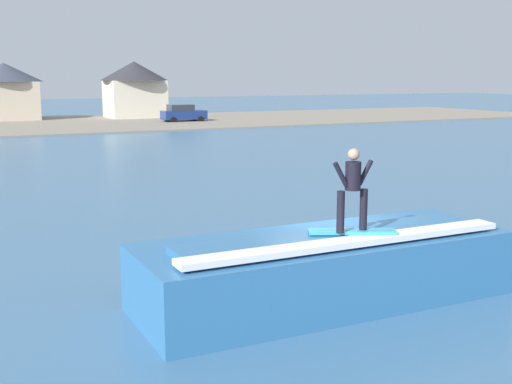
% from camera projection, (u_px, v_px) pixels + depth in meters
% --- Properties ---
extents(ground_plane, '(260.00, 260.00, 0.00)m').
position_uv_depth(ground_plane, '(325.00, 277.00, 15.73)').
color(ground_plane, '#3D688D').
extents(wave_crest, '(8.15, 2.84, 1.59)m').
position_uv_depth(wave_crest, '(326.00, 268.00, 13.90)').
color(wave_crest, teal).
rests_on(wave_crest, ground_plane).
extents(surfboard, '(1.81, 1.16, 0.06)m').
position_uv_depth(surfboard, '(352.00, 231.00, 13.46)').
color(surfboard, '#33A5CC').
rests_on(surfboard, wave_crest).
extents(surfer, '(0.96, 0.32, 1.71)m').
position_uv_depth(surfer, '(353.00, 185.00, 13.21)').
color(surfer, black).
rests_on(surfer, surfboard).
extents(shoreline_bank, '(120.00, 23.79, 0.12)m').
position_uv_depth(shoreline_bank, '(28.00, 125.00, 63.17)').
color(shoreline_bank, gray).
rests_on(shoreline_bank, ground_plane).
extents(car_far_shore, '(4.58, 2.23, 1.86)m').
position_uv_depth(car_far_shore, '(183.00, 113.00, 67.91)').
color(car_far_shore, navy).
rests_on(car_far_shore, ground_plane).
extents(house_gabled_white, '(7.64, 7.64, 6.41)m').
position_uv_depth(house_gabled_white, '(134.00, 86.00, 73.74)').
color(house_gabled_white, beige).
rests_on(house_gabled_white, ground_plane).
extents(house_small_cottage, '(8.04, 8.04, 6.18)m').
position_uv_depth(house_small_cottage, '(5.00, 89.00, 70.18)').
color(house_small_cottage, beige).
rests_on(house_small_cottage, ground_plane).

